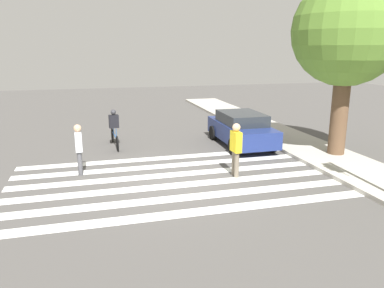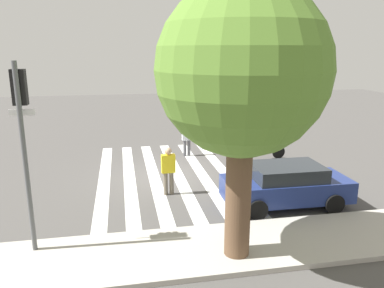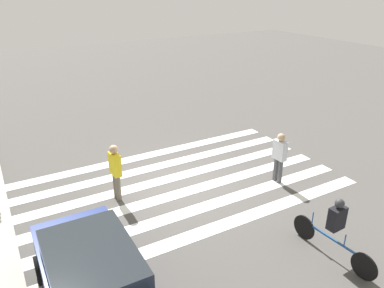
# 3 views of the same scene
# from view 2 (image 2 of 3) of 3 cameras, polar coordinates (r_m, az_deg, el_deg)

# --- Properties ---
(ground_plane) EXTENTS (60.00, 60.00, 0.00)m
(ground_plane) POSITION_cam_2_polar(r_m,az_deg,el_deg) (15.72, -3.99, -4.81)
(ground_plane) COLOR #4C4947
(sidewalk_curb) EXTENTS (36.00, 2.50, 0.14)m
(sidewalk_curb) POSITION_cam_2_polar(r_m,az_deg,el_deg) (10.05, 0.54, -15.92)
(sidewalk_curb) COLOR #ADA89E
(sidewalk_curb) RESTS_ON ground_plane
(crosswalk_stripes) EXTENTS (5.50, 10.00, 0.01)m
(crosswalk_stripes) POSITION_cam_2_polar(r_m,az_deg,el_deg) (15.72, -3.99, -4.80)
(crosswalk_stripes) COLOR white
(crosswalk_stripes) RESTS_ON ground_plane
(traffic_light) EXTENTS (0.60, 0.50, 4.87)m
(traffic_light) POSITION_cam_2_polar(r_m,az_deg,el_deg) (9.79, -24.45, 2.90)
(traffic_light) COLOR #515456
(traffic_light) RESTS_ON ground_plane
(street_tree) EXTENTS (3.94, 3.94, 6.64)m
(street_tree) POSITION_cam_2_polar(r_m,az_deg,el_deg) (8.54, 7.65, 10.72)
(street_tree) COLOR brown
(street_tree) RESTS_ON ground_plane
(pedestrian_adult_yellow_jacket) EXTENTS (0.48, 0.25, 1.68)m
(pedestrian_adult_yellow_jacket) POSITION_cam_2_polar(r_m,az_deg,el_deg) (18.31, -0.80, 1.06)
(pedestrian_adult_yellow_jacket) COLOR #4C4C51
(pedestrian_adult_yellow_jacket) RESTS_ON ground_plane
(pedestrian_child_with_backpack) EXTENTS (0.50, 0.26, 1.76)m
(pedestrian_child_with_backpack) POSITION_cam_2_polar(r_m,az_deg,el_deg) (13.42, -3.63, -3.70)
(pedestrian_child_with_backpack) COLOR #6B6051
(pedestrian_child_with_backpack) RESTS_ON ground_plane
(cyclist_far_lane) EXTENTS (2.33, 0.41, 1.59)m
(cyclist_far_lane) POSITION_cam_2_polar(r_m,az_deg,el_deg) (17.98, 10.76, 0.27)
(cyclist_far_lane) COLOR black
(cyclist_far_lane) RESTS_ON ground_plane
(car_parked_dark_suv) EXTENTS (4.18, 1.95, 1.43)m
(car_parked_dark_suv) POSITION_cam_2_polar(r_m,az_deg,el_deg) (12.92, 14.14, -6.05)
(car_parked_dark_suv) COLOR navy
(car_parked_dark_suv) RESTS_ON ground_plane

